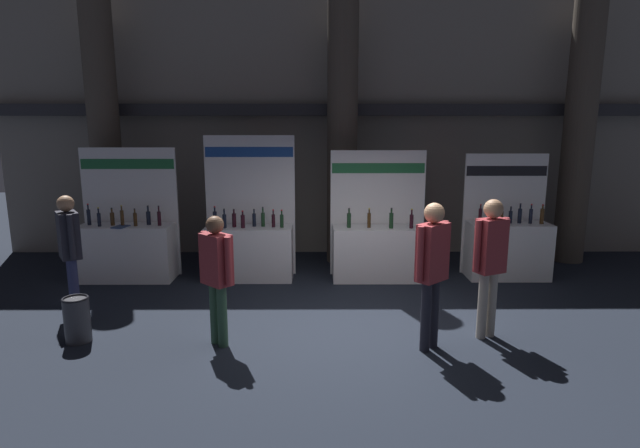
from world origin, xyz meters
The scene contains 11 objects.
ground_plane centered at (0.00, 0.00, 0.00)m, with size 28.95×28.95×0.00m, color black.
hall_colonnade centered at (0.00, 4.20, 2.76)m, with size 14.48×1.27×5.58m.
exhibitor_booth_0 centered at (-3.91, 2.29, 0.61)m, with size 1.72×0.70×2.36m.
exhibitor_booth_1 centered at (-1.72, 2.33, 0.62)m, with size 1.63×0.66×2.58m.
exhibitor_booth_2 centered at (0.61, 2.29, 0.59)m, with size 1.72×0.66×2.31m.
exhibitor_booth_3 centered at (2.97, 2.38, 0.60)m, with size 1.51×0.66×2.25m.
trash_bin centered at (-3.58, -0.41, 0.30)m, with size 0.32×0.32×0.60m.
visitor_1 centered at (-4.10, 0.60, 1.07)m, with size 0.45×0.50×1.77m.
visitor_3 centered at (0.89, -0.64, 1.11)m, with size 0.45×0.44×1.84m.
visitor_4 centered at (1.72, -0.29, 1.10)m, with size 0.49×0.36×1.84m.
visitor_5 centered at (-1.74, -0.51, 0.99)m, with size 0.45×0.44×1.67m.
Camera 1 is at (-0.49, -6.47, 2.73)m, focal length 28.04 mm.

